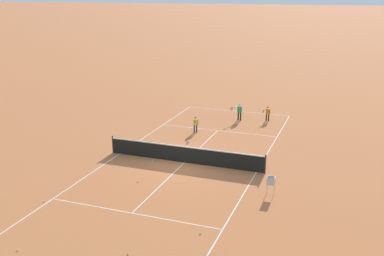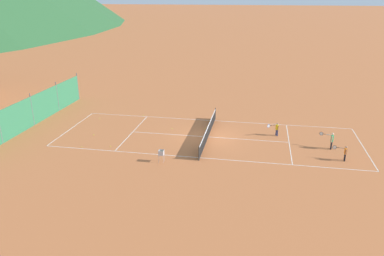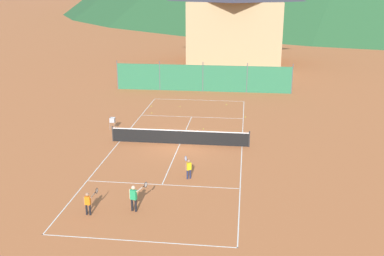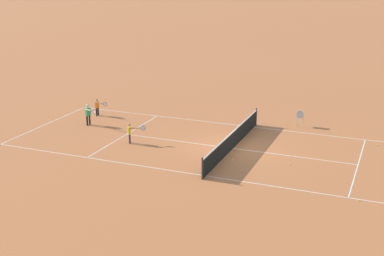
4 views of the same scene
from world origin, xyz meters
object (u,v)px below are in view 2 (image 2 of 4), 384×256
Objects in this scene: tennis_ball_alley_right at (143,116)px; tennis_net at (208,131)px; tennis_ball_alley_left at (100,119)px; tennis_ball_by_net_right at (110,146)px; tennis_ball_service_box at (205,129)px; player_far_baseline at (331,140)px; tennis_ball_far_corner at (82,147)px; ball_hopper at (161,153)px; player_near_baseline at (345,152)px; tennis_ball_by_net_left at (172,129)px; player_near_service at (276,128)px; tennis_ball_mid_court at (94,135)px.

tennis_net is at bearing -122.01° from tennis_ball_alley_right.
tennis_ball_alley_left is at bearing 76.08° from tennis_net.
tennis_ball_by_net_right and tennis_ball_service_box have the same top height.
tennis_ball_service_box is (2.49, 9.90, -0.72)m from player_far_baseline.
tennis_ball_far_corner is 0.07× the size of ball_hopper.
tennis_ball_alley_right is at bearing 67.34° from player_near_baseline.
tennis_ball_alley_right is 4.61m from tennis_ball_by_net_left.
player_far_baseline reaches higher than player_near_service.
tennis_ball_mid_court is (-3.95, -1.20, 0.00)m from tennis_ball_alley_left.
player_near_baseline is at bearing -94.13° from tennis_ball_mid_court.
ball_hopper is at bearing 129.73° from player_near_service.
tennis_ball_far_corner is (-0.49, 2.09, 0.00)m from tennis_ball_by_net_right.
tennis_ball_alley_right is 1.00× the size of tennis_ball_mid_court.
tennis_ball_alley_right is (7.63, -0.22, 0.00)m from tennis_ball_by_net_right.
tennis_net reaches higher than tennis_ball_service_box.
player_far_baseline reaches higher than tennis_ball_by_net_right.
tennis_ball_by_net_right is (-4.65, 12.46, -0.62)m from player_near_service.
player_near_service is 16.94× the size of tennis_ball_by_net_right.
tennis_ball_alley_left is 4.04m from tennis_ball_alley_right.
tennis_net is 9.41m from tennis_ball_mid_court.
tennis_net reaches higher than tennis_ball_by_net_right.
tennis_ball_far_corner is (-5.14, 14.54, -0.62)m from player_near_service.
tennis_ball_alley_left is 1.00× the size of tennis_ball_by_net_left.
tennis_ball_by_net_left and tennis_ball_far_corner have the same top height.
tennis_ball_service_box is (1.75, 0.53, -0.47)m from tennis_net.
tennis_ball_by_net_left is 7.75m from tennis_ball_far_corner.
tennis_ball_by_net_right and tennis_ball_alley_right have the same top height.
player_near_baseline is 6.05m from player_near_service.
ball_hopper reaches higher than tennis_ball_service_box.
tennis_ball_alley_left is 7.32m from tennis_ball_by_net_left.
tennis_ball_far_corner is (-3.12, 18.49, -0.72)m from player_far_baseline.
tennis_ball_service_box is (4.49, 10.48, -0.62)m from player_near_baseline.
player_near_baseline reaches higher than tennis_net.
tennis_ball_by_net_left is 6.64m from ball_hopper.
ball_hopper is at bearing 154.78° from tennis_net.
tennis_ball_mid_court is 1.00× the size of tennis_ball_far_corner.
tennis_ball_by_net_left is 1.00× the size of tennis_ball_service_box.
tennis_ball_by_net_right is at bearing 141.17° from tennis_ball_by_net_left.
player_far_baseline is 12.70m from ball_hopper.
player_far_baseline is at bearing -98.98° from tennis_ball_by_net_left.
tennis_ball_far_corner is at bearing 123.15° from tennis_ball_service_box.
tennis_ball_service_box is at bearing -80.00° from tennis_ball_by_net_left.
player_near_baseline is at bearing -113.19° from tennis_ball_service_box.
tennis_ball_by_net_right is (-3.37, 7.03, -0.47)m from tennis_net.
tennis_ball_alley_right and tennis_ball_by_net_left have the same top height.
player_near_service reaches higher than tennis_ball_alley_right.
tennis_ball_mid_court is (-1.35, 9.30, -0.47)m from tennis_net.
tennis_net reaches higher than tennis_ball_far_corner.
tennis_ball_by_net_right is at bearing 115.58° from tennis_net.
player_far_baseline is 20.16m from tennis_ball_alley_left.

